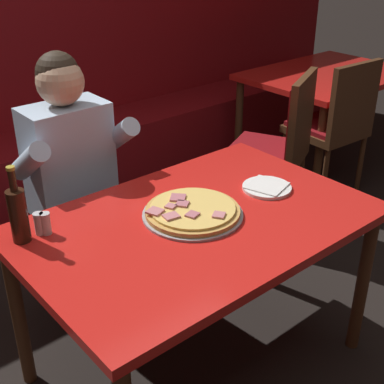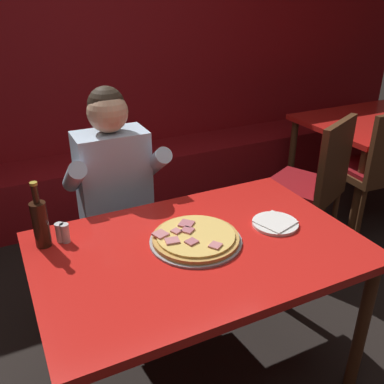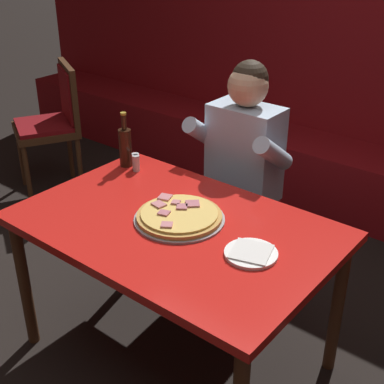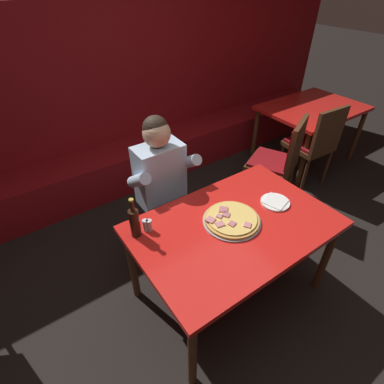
% 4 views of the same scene
% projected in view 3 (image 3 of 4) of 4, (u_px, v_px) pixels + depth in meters
% --- Properties ---
extents(ground_plane, '(24.00, 24.00, 0.00)m').
position_uv_depth(ground_plane, '(177.00, 352.00, 2.63)').
color(ground_plane, black).
extents(booth_wall_panel, '(6.80, 0.16, 1.90)m').
position_uv_depth(booth_wall_panel, '(379.00, 72.00, 3.70)').
color(booth_wall_panel, maroon).
rests_on(booth_wall_panel, ground_plane).
extents(booth_bench, '(6.46, 0.48, 0.46)m').
position_uv_depth(booth_bench, '(345.00, 181.00, 3.81)').
color(booth_bench, maroon).
rests_on(booth_bench, ground_plane).
extents(main_dining_table, '(1.36, 0.90, 0.74)m').
position_uv_depth(main_dining_table, '(175.00, 238.00, 2.33)').
color(main_dining_table, '#4C2D19').
rests_on(main_dining_table, ground_plane).
extents(pizza, '(0.40, 0.40, 0.05)m').
position_uv_depth(pizza, '(179.00, 216.00, 2.31)').
color(pizza, '#9E9EA3').
rests_on(pizza, main_dining_table).
extents(plate_white_paper, '(0.21, 0.21, 0.02)m').
position_uv_depth(plate_white_paper, '(251.00, 253.00, 2.07)').
color(plate_white_paper, white).
rests_on(plate_white_paper, main_dining_table).
extents(beer_bottle, '(0.07, 0.07, 0.29)m').
position_uv_depth(beer_bottle, '(125.00, 146.00, 2.77)').
color(beer_bottle, black).
rests_on(beer_bottle, main_dining_table).
extents(shaker_oregano, '(0.04, 0.04, 0.09)m').
position_uv_depth(shaker_oregano, '(136.00, 164.00, 2.74)').
color(shaker_oregano, silver).
rests_on(shaker_oregano, main_dining_table).
extents(shaker_black_pepper, '(0.04, 0.04, 0.09)m').
position_uv_depth(shaker_black_pepper, '(136.00, 162.00, 2.76)').
color(shaker_black_pepper, silver).
rests_on(shaker_black_pepper, main_dining_table).
extents(diner_seated_blue_shirt, '(0.53, 0.53, 1.27)m').
position_uv_depth(diner_seated_blue_shirt, '(235.00, 170.00, 2.84)').
color(diner_seated_blue_shirt, black).
rests_on(diner_seated_blue_shirt, ground_plane).
extents(dining_chair_far_right, '(0.60, 0.60, 0.97)m').
position_uv_depth(dining_chair_far_right, '(55.00, 118.00, 3.94)').
color(dining_chair_far_right, '#4C2D19').
rests_on(dining_chair_far_right, ground_plane).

